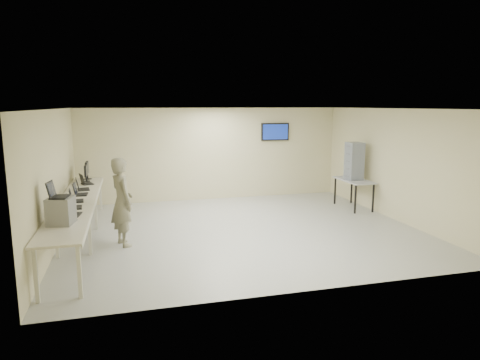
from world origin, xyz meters
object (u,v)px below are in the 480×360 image
object	(u,v)px
side_table	(354,182)
equipment_box	(61,211)
workbench	(77,204)
soldier	(122,202)

from	to	relation	value
side_table	equipment_box	bearing A→B (deg)	-157.01
workbench	side_table	distance (m)	7.30
soldier	side_table	bearing A→B (deg)	-96.01
side_table	workbench	bearing A→B (deg)	-169.94
equipment_box	side_table	distance (m)	7.88
equipment_box	side_table	xyz separation A→B (m)	(7.25, 3.08, -0.38)
workbench	soldier	world-z (taller)	soldier
equipment_box	workbench	bearing A→B (deg)	98.68
equipment_box	side_table	bearing A→B (deg)	33.66
workbench	soldier	size ratio (longest dim) A/B	3.27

